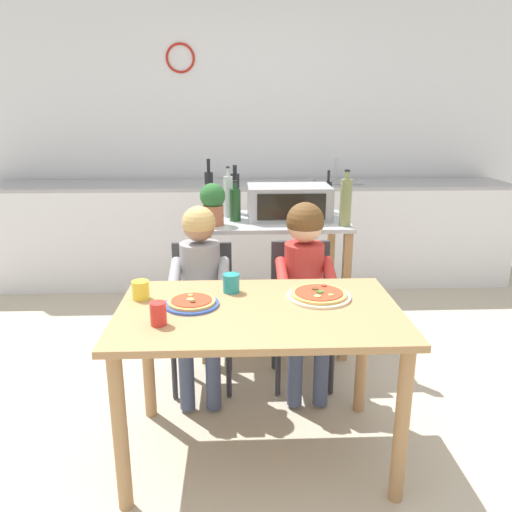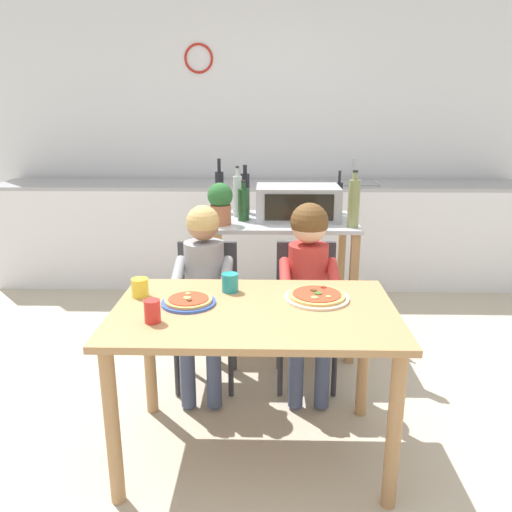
{
  "view_description": "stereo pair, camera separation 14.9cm",
  "coord_description": "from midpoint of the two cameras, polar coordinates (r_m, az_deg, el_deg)",
  "views": [
    {
      "loc": [
        -0.09,
        -2.04,
        1.57
      ],
      "look_at": [
        0.0,
        0.3,
        0.88
      ],
      "focal_mm": 35.56,
      "sensor_mm": 36.0,
      "label": 1
    },
    {
      "loc": [
        0.05,
        -2.04,
        1.57
      ],
      "look_at": [
        0.0,
        0.3,
        0.88
      ],
      "focal_mm": 35.56,
      "sensor_mm": 36.0,
      "label": 2
    }
  ],
  "objects": [
    {
      "name": "ground_plane",
      "position": [
        3.54,
        1.54,
        -9.89
      ],
      "size": [
        11.34,
        11.34,
        0.0
      ],
      "primitive_type": "plane",
      "color": "#B7AD99"
    },
    {
      "name": "back_wall_tiled",
      "position": [
        4.94,
        1.6,
        13.86
      ],
      "size": [
        5.26,
        0.14,
        2.7
      ],
      "color": "silver",
      "rests_on": "ground"
    },
    {
      "name": "kitchen_counter",
      "position": [
        4.66,
        1.55,
        2.61
      ],
      "size": [
        4.73,
        0.6,
        1.12
      ],
      "color": "silver",
      "rests_on": "ground"
    },
    {
      "name": "kitchen_island_cart",
      "position": [
        3.35,
        4.06,
        -0.75
      ],
      "size": [
        0.96,
        0.62,
        0.87
      ],
      "color": "#B7BABF",
      "rests_on": "ground"
    },
    {
      "name": "toaster_oven",
      "position": [
        3.29,
        6.01,
        5.99
      ],
      "size": [
        0.53,
        0.34,
        0.21
      ],
      "color": "#999BA0",
      "rests_on": "kitchen_island_cart"
    },
    {
      "name": "bottle_clear_vinegar",
      "position": [
        3.34,
        -0.81,
        6.79
      ],
      "size": [
        0.06,
        0.06,
        0.33
      ],
      "color": "#ADB7B2",
      "rests_on": "kitchen_island_cart"
    },
    {
      "name": "bottle_dark_olive_oil",
      "position": [
        3.22,
        -0.1,
        5.86
      ],
      "size": [
        0.07,
        0.07,
        0.26
      ],
      "color": "#1E4723",
      "rests_on": "kitchen_island_cart"
    },
    {
      "name": "bottle_brown_beer",
      "position": [
        3.5,
        -2.9,
        7.36
      ],
      "size": [
        0.06,
        0.06,
        0.36
      ],
      "color": "black",
      "rests_on": "kitchen_island_cart"
    },
    {
      "name": "bottle_squat_spirits",
      "position": [
        3.46,
        0.01,
        7.17
      ],
      "size": [
        0.06,
        0.06,
        0.33
      ],
      "color": "black",
      "rests_on": "kitchen_island_cart"
    },
    {
      "name": "bottle_tall_green_wine",
      "position": [
        3.1,
        12.31,
        5.85
      ],
      "size": [
        0.07,
        0.07,
        0.34
      ],
      "color": "olive",
      "rests_on": "kitchen_island_cart"
    },
    {
      "name": "bottle_slim_sauce",
      "position": [
        3.52,
        10.49,
        6.56
      ],
      "size": [
        0.05,
        0.05,
        0.29
      ],
      "color": "black",
      "rests_on": "kitchen_island_cart"
    },
    {
      "name": "potted_herb_plant",
      "position": [
        3.11,
        -2.67,
        6.05
      ],
      "size": [
        0.16,
        0.16,
        0.26
      ],
      "color": "#9E5B3D",
      "rests_on": "kitchen_island_cart"
    },
    {
      "name": "dining_table",
      "position": [
        2.25,
        1.73,
        -8.55
      ],
      "size": [
        1.23,
        0.77,
        0.73
      ],
      "color": "#AD7F51",
      "rests_on": "ground"
    },
    {
      "name": "dining_chair_left",
      "position": [
        2.95,
        -4.12,
        -5.31
      ],
      "size": [
        0.36,
        0.36,
        0.81
      ],
      "color": "#333338",
      "rests_on": "ground"
    },
    {
      "name": "dining_chair_right",
      "position": [
        2.96,
        7.09,
        -5.29
      ],
      "size": [
        0.36,
        0.36,
        0.81
      ],
      "color": "#333338",
      "rests_on": "ground"
    },
    {
      "name": "child_in_grey_shirt",
      "position": [
        2.77,
        -4.43,
        -2.66
      ],
      "size": [
        0.32,
        0.42,
        1.04
      ],
      "color": "#424C6B",
      "rests_on": "ground"
    },
    {
      "name": "child_in_red_shirt",
      "position": [
        2.78,
        7.47,
        -2.01
      ],
      "size": [
        0.32,
        0.42,
        1.06
      ],
      "color": "#424C6B",
      "rests_on": "ground"
    },
    {
      "name": "pizza_plate_blue_rimmed",
      "position": [
        2.26,
        -5.74,
        -5.11
      ],
      "size": [
        0.24,
        0.24,
        0.03
      ],
      "color": "#3356B7",
      "rests_on": "dining_table"
    },
    {
      "name": "pizza_plate_cream",
      "position": [
        2.33,
        8.67,
        -4.54
      ],
      "size": [
        0.29,
        0.29,
        0.03
      ],
      "color": "beige",
      "rests_on": "dining_table"
    },
    {
      "name": "drinking_cup_teal",
      "position": [
        2.39,
        -1.17,
        -3.02
      ],
      "size": [
        0.08,
        0.08,
        0.09
      ],
      "primitive_type": "cylinder",
      "color": "teal",
      "rests_on": "dining_table"
    },
    {
      "name": "drinking_cup_red",
      "position": [
        2.08,
        -9.58,
        -6.17
      ],
      "size": [
        0.07,
        0.07,
        0.1
      ],
      "primitive_type": "cylinder",
      "color": "red",
      "rests_on": "dining_table"
    },
    {
      "name": "drinking_cup_yellow",
      "position": [
        2.38,
        -11.18,
        -3.51
      ],
      "size": [
        0.08,
        0.08,
        0.09
      ],
      "primitive_type": "cylinder",
      "color": "yellow",
      "rests_on": "dining_table"
    }
  ]
}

